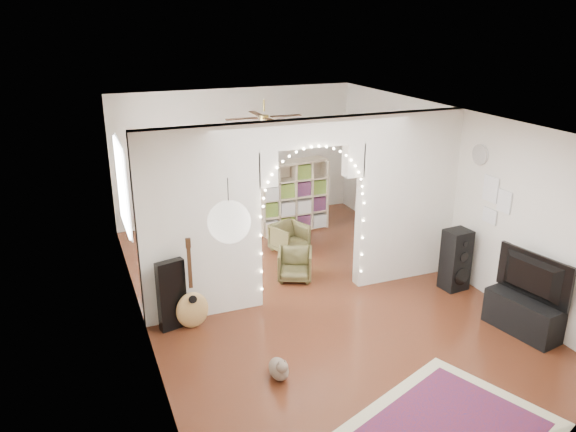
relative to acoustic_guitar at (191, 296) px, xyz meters
name	(u,v)px	position (x,y,z in m)	size (l,w,h in m)	color
floor	(309,293)	(1.90, 0.35, -0.49)	(7.50, 7.50, 0.00)	black
ceiling	(312,118)	(1.90, 0.35, 2.21)	(5.00, 7.50, 0.02)	white
wall_back	(236,155)	(1.90, 4.10, 0.86)	(5.00, 0.02, 2.70)	silver
wall_front	(483,339)	(1.90, -3.40, 0.86)	(5.00, 0.02, 2.70)	silver
wall_left	(136,233)	(-0.60, 0.35, 0.86)	(0.02, 7.50, 2.70)	silver
wall_right	(451,192)	(4.40, 0.35, 0.86)	(0.02, 7.50, 2.70)	silver
divider_wall	(311,205)	(1.90, 0.35, 0.94)	(5.00, 0.20, 2.70)	silver
fairy_lights	(314,200)	(1.90, 0.22, 1.06)	(1.64, 0.04, 1.60)	#FFEABF
window	(122,186)	(-0.57, 2.15, 1.01)	(0.04, 1.20, 1.40)	white
wall_clock	(481,155)	(4.38, -0.25, 1.61)	(0.31, 0.31, 0.03)	white
picture_frames	(494,201)	(4.38, -0.65, 1.01)	(0.02, 0.50, 0.70)	white
paper_lantern	(229,222)	(0.00, -2.05, 1.76)	(0.40, 0.40, 0.40)	white
ceiling_fan	(264,117)	(1.90, 2.35, 1.91)	(1.10, 1.10, 0.30)	#AB8E39
guitar_case	(172,295)	(-0.25, 0.10, 0.01)	(0.38, 0.13, 1.00)	black
acoustic_guitar	(191,296)	(0.00, 0.00, 0.00)	(0.46, 0.20, 1.12)	#B18047
tabby_cat	(279,369)	(0.68, -1.52, -0.35)	(0.24, 0.52, 0.34)	brown
floor_speaker	(456,260)	(4.06, -0.34, 0.00)	(0.40, 0.37, 0.97)	black
media_console	(523,315)	(4.10, -1.75, -0.24)	(0.40, 1.00, 0.50)	black
tv	(529,277)	(4.10, -1.75, 0.32)	(1.07, 0.14, 0.62)	black
bookcase	(294,196)	(2.70, 2.95, 0.22)	(1.37, 0.35, 1.41)	#C6B390
dining_table	(219,196)	(1.35, 3.57, 0.19)	(1.25, 0.87, 0.76)	brown
flower_vase	(218,188)	(1.35, 3.57, 0.36)	(0.18, 0.18, 0.19)	white
dining_chair_left	(295,265)	(1.87, 0.88, -0.24)	(0.53, 0.55, 0.50)	#4C4626
dining_chair_right	(289,238)	(2.22, 1.98, -0.23)	(0.55, 0.57, 0.52)	#4C4626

